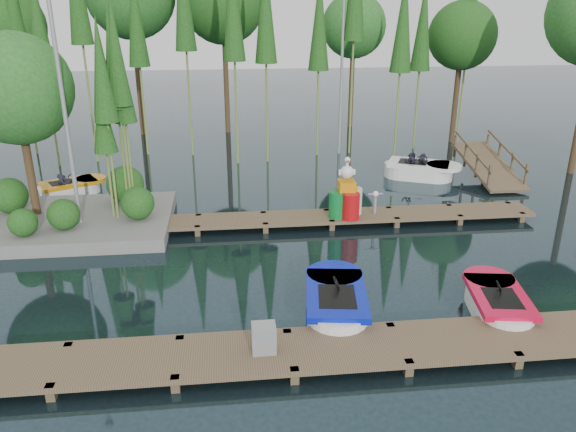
{
  "coord_description": "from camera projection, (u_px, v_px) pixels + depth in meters",
  "views": [
    {
      "loc": [
        -1.05,
        -13.58,
        6.57
      ],
      "look_at": [
        0.5,
        0.5,
        1.1
      ],
      "focal_mm": 35.0,
      "sensor_mm": 36.0,
      "label": 1
    }
  ],
  "objects": [
    {
      "name": "yellow_barrel",
      "position": [
        347.0,
        201.0,
        17.37
      ],
      "size": [
        0.61,
        0.61,
        0.91
      ],
      "primitive_type": "cylinder",
      "color": "orange",
      "rests_on": "far_dock"
    },
    {
      "name": "boat_yellow_far",
      "position": [
        70.0,
        188.0,
        20.14
      ],
      "size": [
        2.63,
        2.09,
        1.2
      ],
      "rotation": [
        0.0,
        0.0,
        0.15
      ],
      "color": "white",
      "rests_on": "ground"
    },
    {
      "name": "island",
      "position": [
        46.0,
        124.0,
        16.33
      ],
      "size": [
        6.2,
        4.2,
        6.75
      ],
      "color": "slate",
      "rests_on": "ground"
    },
    {
      "name": "ramp",
      "position": [
        488.0,
        164.0,
        21.8
      ],
      "size": [
        1.5,
        3.94,
        1.49
      ],
      "color": "brown",
      "rests_on": "ground"
    },
    {
      "name": "drum_cluster",
      "position": [
        347.0,
        199.0,
        17.19
      ],
      "size": [
        1.09,
        1.0,
        1.88
      ],
      "color": "#0C6F2A",
      "rests_on": "far_dock"
    },
    {
      "name": "utility_cabinet",
      "position": [
        264.0,
        338.0,
        10.63
      ],
      "size": [
        0.46,
        0.39,
        0.56
      ],
      "primitive_type": "cube",
      "color": "gray",
      "rests_on": "near_dock"
    },
    {
      "name": "seagull_post",
      "position": [
        375.0,
        198.0,
        17.45
      ],
      "size": [
        0.46,
        0.25,
        0.74
      ],
      "color": "gray",
      "rests_on": "far_dock"
    },
    {
      "name": "ground_plane",
      "position": [
        272.0,
        262.0,
        15.07
      ],
      "size": [
        90.0,
        90.0,
        0.0
      ],
      "primitive_type": "plane",
      "color": "#1D3037"
    },
    {
      "name": "boat_blue",
      "position": [
        336.0,
        303.0,
        12.44
      ],
      "size": [
        1.68,
        3.04,
        0.97
      ],
      "rotation": [
        0.0,
        0.0,
        -0.14
      ],
      "color": "white",
      "rests_on": "ground"
    },
    {
      "name": "far_dock",
      "position": [
        297.0,
        218.0,
        17.4
      ],
      "size": [
        15.0,
        1.2,
        0.5
      ],
      "color": "brown",
      "rests_on": "ground"
    },
    {
      "name": "boat_white_far",
      "position": [
        419.0,
        170.0,
        22.05
      ],
      "size": [
        3.25,
        2.45,
        1.4
      ],
      "rotation": [
        0.0,
        0.0,
        0.27
      ],
      "color": "white",
      "rests_on": "ground"
    },
    {
      "name": "lamp_island",
      "position": [
        62.0,
        90.0,
        15.29
      ],
      "size": [
        0.3,
        0.3,
        7.25
      ],
      "color": "gray",
      "rests_on": "ground"
    },
    {
      "name": "boat_red",
      "position": [
        497.0,
        304.0,
        12.47
      ],
      "size": [
        1.55,
        2.7,
        0.86
      ],
      "rotation": [
        0.0,
        0.0,
        -0.16
      ],
      "color": "white",
      "rests_on": "ground"
    },
    {
      "name": "tree_screen",
      "position": [
        198.0,
        12.0,
        22.48
      ],
      "size": [
        34.42,
        18.53,
        10.31
      ],
      "color": "#44301D",
      "rests_on": "ground"
    },
    {
      "name": "near_dock",
      "position": [
        291.0,
        352.0,
        10.81
      ],
      "size": [
        18.0,
        1.5,
        0.5
      ],
      "color": "brown",
      "rests_on": "ground"
    },
    {
      "name": "lamp_rear",
      "position": [
        342.0,
        57.0,
        24.14
      ],
      "size": [
        0.3,
        0.3,
        7.25
      ],
      "color": "gray",
      "rests_on": "ground"
    }
  ]
}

